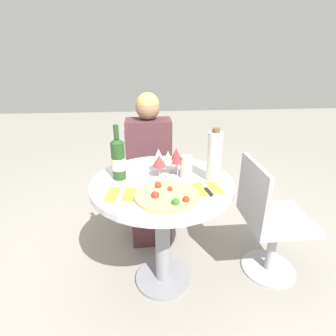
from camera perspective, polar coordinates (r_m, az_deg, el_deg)
ground_plane at (r=1.96m, az=-1.08°, el=-22.95°), size 12.00×12.00×0.00m
dining_table at (r=1.58m, az=-1.24°, el=-7.89°), size 0.82×0.82×0.75m
chair_behind_diner at (r=2.32m, az=-3.98°, el=-2.63°), size 0.41×0.41×0.82m
seated_diner at (r=2.14m, az=-3.96°, el=-1.39°), size 0.36×0.45×1.16m
chair_empty_side at (r=1.88m, az=20.89°, el=-10.89°), size 0.41×0.41×0.82m
pizza_large at (r=1.33m, az=-0.37°, el=-5.86°), size 0.33×0.33×0.05m
wine_bottle at (r=1.52m, az=-10.78°, el=1.96°), size 0.08×0.08×0.32m
tall_carafe at (r=1.49m, az=10.04°, el=2.50°), size 0.08×0.08×0.31m
sugar_shaker at (r=1.53m, az=3.99°, el=0.17°), size 0.07×0.07×0.13m
wine_glass_back_left at (r=1.58m, az=-2.08°, el=2.72°), size 0.07×0.07×0.15m
wine_glass_back_right at (r=1.59m, az=1.82°, el=2.88°), size 0.07×0.07×0.15m
wine_glass_center at (r=1.55m, az=-0.00°, el=2.24°), size 0.06×0.06×0.15m
wine_glass_front_right at (r=1.52m, az=2.16°, el=2.12°), size 0.07×0.07×0.15m
wine_glass_front_left at (r=1.52m, az=-1.92°, el=1.50°), size 0.08×0.08×0.14m
place_setting_left at (r=1.38m, az=-10.17°, el=-5.63°), size 0.17×0.19×0.01m
place_setting_right at (r=1.43m, az=8.46°, el=-4.45°), size 0.18×0.19×0.01m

